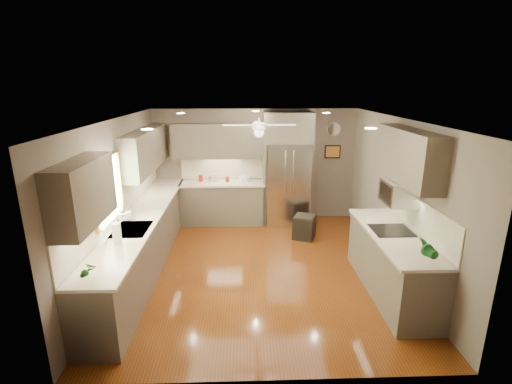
{
  "coord_description": "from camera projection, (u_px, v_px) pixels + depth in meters",
  "views": [
    {
      "loc": [
        -0.26,
        -5.69,
        3.02
      ],
      "look_at": [
        -0.04,
        0.6,
        1.17
      ],
      "focal_mm": 26.0,
      "sensor_mm": 36.0,
      "label": 1
    }
  ],
  "objects": [
    {
      "name": "potted_plant_left",
      "position": [
        88.0,
        270.0,
        4.02
      ],
      "size": [
        0.15,
        0.11,
        0.27
      ],
      "primitive_type": "imported",
      "rotation": [
        0.0,
        0.0,
        -0.1
      ],
      "color": "#18561C",
      "rests_on": "left_run"
    },
    {
      "name": "sink",
      "position": [
        132.0,
        231.0,
        5.52
      ],
      "size": [
        0.5,
        0.7,
        0.32
      ],
      "color": "silver",
      "rests_on": "left_run"
    },
    {
      "name": "wall_right",
      "position": [
        397.0,
        196.0,
        6.04
      ],
      "size": [
        0.0,
        5.0,
        5.0
      ],
      "primitive_type": "plane",
      "rotation": [
        1.57,
        0.0,
        -1.57
      ],
      "color": "#6C5D52",
      "rests_on": "ground"
    },
    {
      "name": "framed_print",
      "position": [
        333.0,
        152.0,
        8.32
      ],
      "size": [
        0.36,
        0.03,
        0.3
      ],
      "color": "black",
      "rests_on": "wall_back"
    },
    {
      "name": "microwave",
      "position": [
        399.0,
        193.0,
        5.44
      ],
      "size": [
        0.43,
        0.55,
        0.34
      ],
      "color": "silver",
      "rests_on": "wall_right"
    },
    {
      "name": "left_run",
      "position": [
        144.0,
        240.0,
        6.26
      ],
      "size": [
        0.65,
        4.7,
        1.45
      ],
      "color": "#4A4236",
      "rests_on": "ground"
    },
    {
      "name": "window",
      "position": [
        107.0,
        190.0,
        5.33
      ],
      "size": [
        0.05,
        1.12,
        0.92
      ],
      "color": "#BFF2B2",
      "rests_on": "wall_left"
    },
    {
      "name": "uppers",
      "position": [
        215.0,
        152.0,
        6.45
      ],
      "size": [
        4.5,
        4.7,
        0.95
      ],
      "color": "#4A4236",
      "rests_on": "wall_left"
    },
    {
      "name": "right_run",
      "position": [
        392.0,
        262.0,
        5.48
      ],
      "size": [
        0.7,
        2.2,
        1.45
      ],
      "color": "#4A4236",
      "rests_on": "ground"
    },
    {
      "name": "potted_plant_right",
      "position": [
        427.0,
        249.0,
        4.43
      ],
      "size": [
        0.22,
        0.18,
        0.36
      ],
      "primitive_type": "imported",
      "rotation": [
        0.0,
        0.0,
        0.12
      ],
      "color": "#18561C",
      "rests_on": "right_run"
    },
    {
      "name": "back_run",
      "position": [
        223.0,
        202.0,
        8.27
      ],
      "size": [
        1.85,
        0.65,
        1.45
      ],
      "color": "#4A4236",
      "rests_on": "ground"
    },
    {
      "name": "bowl",
      "position": [
        245.0,
        180.0,
        8.17
      ],
      "size": [
        0.26,
        0.26,
        0.06
      ],
      "primitive_type": "imported",
      "rotation": [
        0.0,
        0.0,
        -0.14
      ],
      "color": "#B4B087",
      "rests_on": "back_run"
    },
    {
      "name": "wall_left",
      "position": [
        119.0,
        199.0,
        5.89
      ],
      "size": [
        0.0,
        5.0,
        5.0
      ],
      "primitive_type": "plane",
      "rotation": [
        1.57,
        0.0,
        1.57
      ],
      "color": "#6C5D52",
      "rests_on": "ground"
    },
    {
      "name": "wall_clock",
      "position": [
        334.0,
        129.0,
        8.18
      ],
      "size": [
        0.3,
        0.03,
        0.3
      ],
      "color": "white",
      "rests_on": "wall_back"
    },
    {
      "name": "wall_front",
      "position": [
        271.0,
        275.0,
        3.57
      ],
      "size": [
        4.5,
        0.0,
        4.5
      ],
      "primitive_type": "plane",
      "rotation": [
        -1.57,
        0.0,
        0.0
      ],
      "color": "#6C5D52",
      "rests_on": "ground"
    },
    {
      "name": "canister_b",
      "position": [
        210.0,
        179.0,
        8.12
      ],
      "size": [
        0.1,
        0.1,
        0.13
      ],
      "primitive_type": "cylinder",
      "rotation": [
        0.0,
        0.0,
        0.33
      ],
      "color": "silver",
      "rests_on": "back_run"
    },
    {
      "name": "canister_d",
      "position": [
        227.0,
        179.0,
        8.13
      ],
      "size": [
        0.09,
        0.09,
        0.13
      ],
      "primitive_type": "cylinder",
      "rotation": [
        0.0,
        0.0,
        0.03
      ],
      "color": "maroon",
      "rests_on": "back_run"
    },
    {
      "name": "soap_bottle",
      "position": [
        129.0,
        214.0,
        5.88
      ],
      "size": [
        0.1,
        0.1,
        0.19
      ],
      "primitive_type": "imported",
      "rotation": [
        0.0,
        0.0,
        0.2
      ],
      "color": "white",
      "rests_on": "left_run"
    },
    {
      "name": "paper_towel",
      "position": [
        117.0,
        233.0,
        4.99
      ],
      "size": [
        0.12,
        0.12,
        0.3
      ],
      "color": "white",
      "rests_on": "left_run"
    },
    {
      "name": "recessed_lights",
      "position": [
        256.0,
        117.0,
        6.0
      ],
      "size": [
        2.84,
        3.14,
        0.01
      ],
      "color": "white",
      "rests_on": "ceiling"
    },
    {
      "name": "refrigerator",
      "position": [
        287.0,
        171.0,
        8.08
      ],
      "size": [
        1.06,
        0.75,
        2.45
      ],
      "color": "silver",
      "rests_on": "ground"
    },
    {
      "name": "ceiling_fan",
      "position": [
        259.0,
        128.0,
        5.95
      ],
      "size": [
        1.18,
        1.18,
        0.32
      ],
      "color": "white",
      "rests_on": "ceiling"
    },
    {
      "name": "canister_a",
      "position": [
        201.0,
        178.0,
        8.15
      ],
      "size": [
        0.09,
        0.09,
        0.14
      ],
      "primitive_type": "cylinder",
      "rotation": [
        0.0,
        0.0,
        0.04
      ],
      "color": "maroon",
      "rests_on": "back_run"
    },
    {
      "name": "wall_back",
      "position": [
        255.0,
        165.0,
        8.36
      ],
      "size": [
        4.5,
        0.0,
        4.5
      ],
      "primitive_type": "plane",
      "rotation": [
        1.57,
        0.0,
        0.0
      ],
      "color": "#6C5D52",
      "rests_on": "ground"
    },
    {
      "name": "floor",
      "position": [
        259.0,
        268.0,
        6.32
      ],
      "size": [
        5.0,
        5.0,
        0.0
      ],
      "primitive_type": "plane",
      "color": "#4C240A",
      "rests_on": "ground"
    },
    {
      "name": "ceiling",
      "position": [
        260.0,
        119.0,
        5.61
      ],
      "size": [
        5.0,
        5.0,
        0.0
      ],
      "primitive_type": "plane",
      "rotation": [
        3.14,
        0.0,
        0.0
      ],
      "color": "white",
      "rests_on": "ground"
    },
    {
      "name": "stool",
      "position": [
        304.0,
        227.0,
        7.49
      ],
      "size": [
        0.53,
        0.53,
        0.48
      ],
      "color": "black",
      "rests_on": "ground"
    },
    {
      "name": "canister_c",
      "position": [
        216.0,
        178.0,
        8.14
      ],
      "size": [
        0.12,
        0.12,
        0.18
      ],
      "primitive_type": "cylinder",
      "rotation": [
        0.0,
        0.0,
        0.15
      ],
      "color": "#B4B087",
      "rests_on": "back_run"
    }
  ]
}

